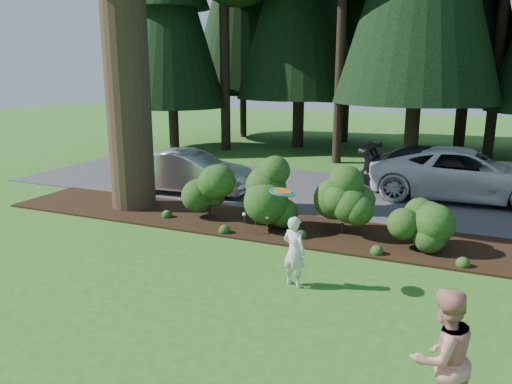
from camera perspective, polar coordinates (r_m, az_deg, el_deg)
ground at (r=9.97m, az=-4.01°, el=-9.40°), size 80.00×80.00×0.00m
mulch_bed at (r=12.75m, az=2.71°, el=-4.01°), size 16.00×2.50×0.05m
driveway at (r=16.65m, az=7.90°, el=0.10°), size 22.00×6.00×0.03m
shrub_row at (r=12.19m, az=5.95°, el=-1.07°), size 6.53×1.60×1.61m
lily_cluster at (r=11.97m, az=-0.06°, el=-2.84°), size 0.69×0.09×0.57m
car_silver_wagon at (r=16.26m, az=-7.71°, el=2.30°), size 4.26×1.80×1.37m
car_white_suv at (r=16.57m, az=22.76°, el=1.91°), size 5.76×2.87×1.57m
car_dark_suv at (r=16.81m, az=20.89°, el=2.14°), size 5.35×2.47×1.51m
child at (r=9.26m, az=4.39°, el=-6.80°), size 0.57×0.47×1.34m
adult at (r=6.19m, az=20.50°, el=-17.28°), size 1.01×0.99×1.64m
frisbee at (r=8.80m, az=3.06°, el=0.03°), size 0.48×0.48×0.09m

